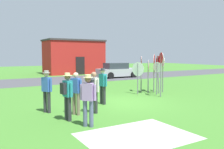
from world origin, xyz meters
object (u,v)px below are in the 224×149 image
at_px(person_on_left, 94,89).
at_px(person_in_blue, 67,93).
at_px(stop_sign_leaning_right, 141,68).
at_px(stop_sign_rear_right, 163,69).
at_px(stop_sign_rear_left, 154,66).
at_px(stop_sign_low_front, 148,71).
at_px(person_in_dark_shirt, 76,91).
at_px(person_in_teal, 47,89).
at_px(parked_car_on_street, 117,71).
at_px(stop_sign_nearest, 161,67).
at_px(person_with_sunhat, 88,97).
at_px(person_holding_notes, 103,84).
at_px(stop_sign_leaning_left, 138,72).
at_px(stop_sign_center_cluster, 157,73).
at_px(stop_sign_tallest, 158,67).

height_order(person_on_left, person_in_blue, person_in_blue).
bearing_deg(stop_sign_leaning_right, stop_sign_rear_right, -33.40).
bearing_deg(person_on_left, stop_sign_rear_left, 26.72).
bearing_deg(stop_sign_low_front, person_in_blue, -153.19).
distance_m(person_in_dark_shirt, person_in_teal, 1.30).
bearing_deg(stop_sign_low_front, person_in_teal, -166.01).
bearing_deg(person_on_left, parked_car_on_street, 54.10).
bearing_deg(stop_sign_nearest, person_on_left, -164.13).
xyz_separation_m(person_with_sunhat, person_holding_notes, (2.11, 2.87, 0.00)).
distance_m(parked_car_on_street, person_in_teal, 15.21).
relative_size(stop_sign_nearest, stop_sign_rear_left, 1.04).
bearing_deg(person_in_dark_shirt, stop_sign_low_front, 24.23).
height_order(stop_sign_leaning_left, person_on_left, stop_sign_leaning_left).
bearing_deg(stop_sign_rear_right, person_in_dark_shirt, -160.59).
relative_size(stop_sign_leaning_right, person_in_blue, 1.32).
relative_size(stop_sign_nearest, person_holding_notes, 1.45).
xyz_separation_m(person_in_dark_shirt, person_in_blue, (-0.59, -0.62, 0.06)).
height_order(stop_sign_leaning_left, stop_sign_leaning_right, stop_sign_leaning_right).
distance_m(stop_sign_center_cluster, stop_sign_leaning_left, 1.13).
xyz_separation_m(person_with_sunhat, person_in_teal, (-0.64, 2.60, 0.00)).
relative_size(stop_sign_rear_left, stop_sign_leaning_right, 1.06).
height_order(parked_car_on_street, stop_sign_center_cluster, stop_sign_center_cluster).
height_order(parked_car_on_street, stop_sign_rear_left, stop_sign_rear_left).
distance_m(person_in_teal, person_in_blue, 1.60).
xyz_separation_m(stop_sign_rear_right, stop_sign_leaning_left, (-1.79, 0.23, -0.19)).
xyz_separation_m(stop_sign_rear_left, stop_sign_leaning_left, (-1.36, -0.11, -0.36)).
bearing_deg(stop_sign_center_cluster, stop_sign_rear_right, 27.86).
relative_size(stop_sign_low_front, person_with_sunhat, 1.18).
relative_size(stop_sign_low_front, person_on_left, 1.21).
bearing_deg(person_in_dark_shirt, stop_sign_center_cluster, 18.02).
relative_size(stop_sign_low_front, stop_sign_leaning_left, 1.06).
height_order(person_with_sunhat, person_in_blue, same).
bearing_deg(person_in_blue, stop_sign_nearest, 17.01).
bearing_deg(person_in_blue, stop_sign_rear_right, 22.19).
relative_size(stop_sign_rear_right, person_holding_notes, 1.29).
distance_m(parked_car_on_street, person_in_dark_shirt, 15.34).
height_order(stop_sign_rear_right, person_in_dark_shirt, stop_sign_rear_right).
bearing_deg(stop_sign_rear_left, stop_sign_low_front, -167.71).
xyz_separation_m(stop_sign_tallest, stop_sign_leaning_left, (-1.25, 0.39, -0.28)).
bearing_deg(stop_sign_center_cluster, person_holding_notes, -170.00).
bearing_deg(person_in_teal, person_on_left, -33.44).
height_order(stop_sign_rear_left, person_holding_notes, stop_sign_rear_left).
bearing_deg(person_in_teal, stop_sign_low_front, 13.99).
xyz_separation_m(stop_sign_tallest, person_in_dark_shirt, (-6.29, -2.24, -0.65)).
distance_m(stop_sign_nearest, stop_sign_rear_left, 1.66).
xyz_separation_m(stop_sign_center_cluster, stop_sign_leaning_right, (-0.23, 1.23, 0.23)).
xyz_separation_m(stop_sign_low_front, stop_sign_tallest, (0.46, -0.38, 0.20)).
bearing_deg(stop_sign_rear_right, stop_sign_rear_left, 141.17).
bearing_deg(stop_sign_leaning_right, stop_sign_center_cluster, -79.36).
relative_size(stop_sign_tallest, person_holding_notes, 1.34).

